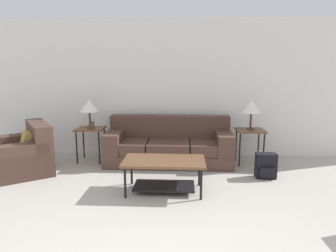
% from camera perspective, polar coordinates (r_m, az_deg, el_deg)
% --- Properties ---
extents(wall_back, '(8.80, 0.06, 2.60)m').
position_cam_1_polar(wall_back, '(5.81, 1.38, 7.12)').
color(wall_back, white).
rests_on(wall_back, ground_plane).
extents(couch, '(2.22, 0.92, 0.82)m').
position_cam_1_polar(couch, '(5.43, 0.22, -3.88)').
color(couch, '#4C3328').
rests_on(couch, ground_plane).
extents(armchair, '(1.34, 1.38, 0.80)m').
position_cam_1_polar(armchair, '(5.45, -26.01, -4.98)').
color(armchair, '#4C3328').
rests_on(armchair, ground_plane).
extents(coffee_table, '(1.11, 0.61, 0.45)m').
position_cam_1_polar(coffee_table, '(4.12, -0.75, -8.03)').
color(coffee_table, brown).
rests_on(coffee_table, ground_plane).
extents(side_table_left, '(0.49, 0.45, 0.62)m').
position_cam_1_polar(side_table_left, '(5.62, -14.55, -1.09)').
color(side_table_left, brown).
rests_on(side_table_left, ground_plane).
extents(side_table_right, '(0.49, 0.45, 0.62)m').
position_cam_1_polar(side_table_right, '(5.49, 15.37, -1.42)').
color(side_table_right, brown).
rests_on(side_table_right, ground_plane).
extents(table_lamp_left, '(0.34, 0.34, 0.51)m').
position_cam_1_polar(table_lamp_left, '(5.55, -14.78, 3.68)').
color(table_lamp_left, '#472D1E').
rests_on(table_lamp_left, side_table_left).
extents(table_lamp_right, '(0.34, 0.34, 0.51)m').
position_cam_1_polar(table_lamp_right, '(5.41, 15.61, 3.47)').
color(table_lamp_right, '#472D1E').
rests_on(table_lamp_right, side_table_right).
extents(backpack, '(0.31, 0.25, 0.39)m').
position_cam_1_polar(backpack, '(4.91, 18.14, -7.27)').
color(backpack, black).
rests_on(backpack, ground_plane).
extents(picture_frame, '(0.10, 0.04, 0.13)m').
position_cam_1_polar(picture_frame, '(5.52, -14.35, 0.18)').
color(picture_frame, '#4C3828').
rests_on(picture_frame, side_table_left).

